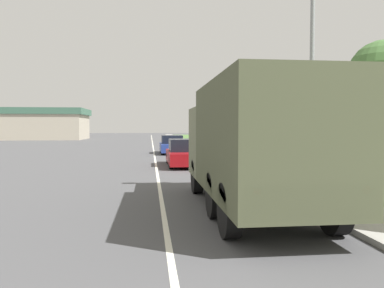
% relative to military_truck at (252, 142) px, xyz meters
% --- Properties ---
extents(ground_plane, '(180.00, 180.00, 0.00)m').
position_rel_military_truck_xyz_m(ground_plane, '(-2.20, 31.10, -1.73)').
color(ground_plane, '#4C4C4F').
extents(lane_centre_stripe, '(0.12, 120.00, 0.00)m').
position_rel_military_truck_xyz_m(lane_centre_stripe, '(-2.20, 31.10, -1.72)').
color(lane_centre_stripe, silver).
rests_on(lane_centre_stripe, ground).
extents(sidewalk_right, '(1.80, 120.00, 0.12)m').
position_rel_military_truck_xyz_m(sidewalk_right, '(2.30, 31.10, -1.67)').
color(sidewalk_right, '#9E9B93').
rests_on(sidewalk_right, ground).
extents(grass_strip_right, '(7.00, 120.00, 0.02)m').
position_rel_military_truck_xyz_m(grass_strip_right, '(6.70, 31.10, -1.72)').
color(grass_strip_right, '#4C7538').
rests_on(grass_strip_right, ground).
extents(military_truck, '(2.38, 7.30, 3.12)m').
position_rel_military_truck_xyz_m(military_truck, '(0.00, 0.00, 0.00)').
color(military_truck, '#606647').
rests_on(military_truck, ground).
extents(car_nearest_ahead, '(1.74, 4.65, 1.44)m').
position_rel_military_truck_xyz_m(car_nearest_ahead, '(-0.71, 10.98, -1.07)').
color(car_nearest_ahead, maroon).
rests_on(car_nearest_ahead, ground).
extents(car_second_ahead, '(1.83, 4.79, 1.44)m').
position_rel_military_truck_xyz_m(car_second_ahead, '(-0.80, 20.54, -1.07)').
color(car_second_ahead, navy).
rests_on(car_second_ahead, ground).
extents(lamp_post, '(1.69, 0.24, 6.51)m').
position_rel_military_truck_xyz_m(lamp_post, '(2.32, 2.29, 2.31)').
color(lamp_post, gray).
rests_on(lamp_post, sidewalk_right).
extents(tree_mid_right, '(2.94, 2.94, 5.90)m').
position_rel_military_truck_xyz_m(tree_mid_right, '(7.70, 6.53, 2.69)').
color(tree_mid_right, brown).
rests_on(tree_mid_right, grass_strip_right).
extents(building_distant, '(19.84, 10.46, 5.14)m').
position_rel_military_truck_xyz_m(building_distant, '(-23.10, 56.18, 0.88)').
color(building_distant, '#B2A893').
rests_on(building_distant, ground).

